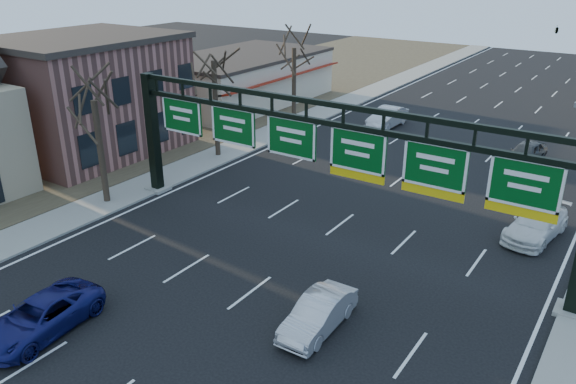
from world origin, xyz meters
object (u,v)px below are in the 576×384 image
Objects in this scene: car_blue_suv at (40,316)px; car_white_wagon at (536,224)px; sign_gantry at (326,153)px; car_silver_sedan at (318,314)px.

car_blue_suv is 1.00× the size of car_white_wagon.
sign_gantry is 4.97× the size of car_white_wagon.
sign_gantry is 8.43m from car_silver_sedan.
car_white_wagon is at bearing 66.44° from car_silver_sedan.
car_blue_suv is 1.21× the size of car_silver_sedan.
car_silver_sedan is at bearing 28.97° from car_blue_suv.
car_blue_suv is at bearing -117.36° from car_white_wagon.
sign_gantry is 6.02× the size of car_silver_sedan.
car_white_wagon reaches higher than car_silver_sedan.
car_blue_suv is at bearing -146.33° from car_silver_sedan.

